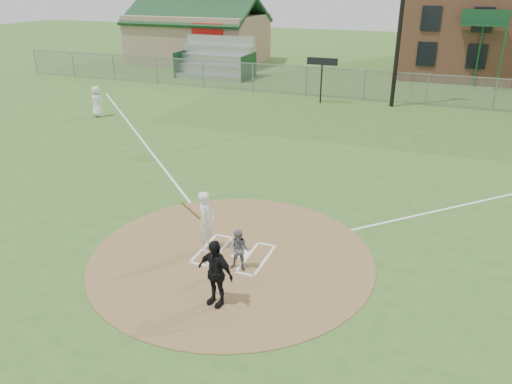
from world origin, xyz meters
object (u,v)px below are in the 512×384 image
(catcher, at_px, (239,250))
(umpire, at_px, (215,273))
(ondeck_player, at_px, (97,102))
(batter_at_plate, at_px, (207,221))
(home_plate, at_px, (241,254))

(catcher, distance_m, umpire, 1.71)
(ondeck_player, height_order, batter_at_plate, batter_at_plate)
(umpire, distance_m, ondeck_player, 20.40)
(home_plate, relative_size, ondeck_player, 0.26)
(catcher, relative_size, batter_at_plate, 0.65)
(catcher, xyz_separation_m, batter_at_plate, (-1.36, 0.71, 0.33))
(batter_at_plate, bearing_deg, home_plate, 3.23)
(home_plate, distance_m, ondeck_player, 18.51)
(home_plate, xyz_separation_m, ondeck_player, (-14.19, 11.85, 0.86))
(catcher, bearing_deg, ondeck_player, 132.48)
(batter_at_plate, bearing_deg, ondeck_player, 137.77)
(home_plate, relative_size, batter_at_plate, 0.25)
(catcher, height_order, ondeck_player, ondeck_player)
(ondeck_player, distance_m, batter_at_plate, 17.72)
(home_plate, bearing_deg, batter_at_plate, -176.77)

